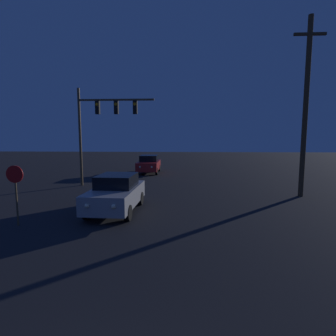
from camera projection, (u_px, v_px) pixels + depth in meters
name	position (u px, v px, depth m)	size (l,w,h in m)	color
car_near	(116.00, 193.00, 12.06)	(2.08, 4.32, 1.70)	#99999E
car_far	(149.00, 164.00, 25.13)	(1.96, 4.27, 1.70)	#B21E1E
traffic_signal_mast	(100.00, 120.00, 18.05)	(5.30, 0.30, 6.76)	brown
stop_sign	(15.00, 184.00, 9.98)	(0.67, 0.07, 2.35)	brown
utility_pole	(306.00, 106.00, 14.63)	(1.71, 0.28, 9.98)	#4C3823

